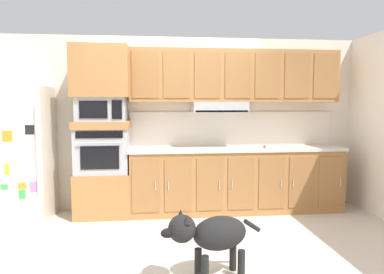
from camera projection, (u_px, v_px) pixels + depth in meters
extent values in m
plane|color=beige|center=(178.00, 231.00, 4.35)|extent=(9.60, 9.60, 0.00)
cube|color=silver|center=(172.00, 123.00, 5.34)|extent=(6.20, 0.12, 2.50)
cube|color=silver|center=(20.00, 154.00, 4.73)|extent=(0.76, 0.70, 1.76)
cylinder|color=silver|center=(37.00, 149.00, 4.39)|extent=(0.02, 0.02, 1.10)
cube|color=green|center=(22.00, 195.00, 4.44)|extent=(0.08, 0.01, 0.11)
cube|color=orange|center=(7.00, 136.00, 4.36)|extent=(0.12, 0.01, 0.13)
cube|color=pink|center=(34.00, 187.00, 4.44)|extent=(0.09, 0.01, 0.13)
cube|color=gold|center=(7.00, 169.00, 4.39)|extent=(0.05, 0.01, 0.14)
cube|color=black|center=(30.00, 130.00, 4.38)|extent=(0.10, 0.01, 0.12)
cube|color=orange|center=(22.00, 186.00, 4.43)|extent=(0.10, 0.01, 0.08)
cube|color=green|center=(4.00, 187.00, 4.41)|extent=(0.08, 0.01, 0.06)
cube|color=#A8703D|center=(104.00, 193.00, 4.96)|extent=(0.74, 0.62, 0.60)
cube|color=#A8AAAF|center=(103.00, 150.00, 4.91)|extent=(0.70, 0.58, 0.60)
cube|color=black|center=(100.00, 158.00, 4.62)|extent=(0.49, 0.01, 0.30)
cube|color=black|center=(99.00, 135.00, 4.60)|extent=(0.59, 0.01, 0.09)
cylinder|color=#A8AAAF|center=(99.00, 143.00, 4.58)|extent=(0.56, 0.02, 0.02)
cube|color=#A8703D|center=(102.00, 125.00, 4.88)|extent=(0.74, 0.62, 0.10)
cube|color=#A8AAAF|center=(102.00, 109.00, 4.86)|extent=(0.64, 0.53, 0.32)
cube|color=black|center=(93.00, 110.00, 4.58)|extent=(0.35, 0.01, 0.22)
cube|color=black|center=(117.00, 110.00, 4.61)|extent=(0.13, 0.01, 0.24)
cube|color=#A8703D|center=(101.00, 72.00, 4.82)|extent=(0.74, 0.62, 0.68)
cube|color=#A8703D|center=(236.00, 180.00, 5.15)|extent=(2.98, 0.60, 0.88)
cube|color=#9A6738|center=(146.00, 186.00, 4.71)|extent=(0.36, 0.01, 0.70)
cylinder|color=#BCBCC1|center=(155.00, 186.00, 4.71)|extent=(0.01, 0.01, 0.12)
cube|color=#9A6738|center=(178.00, 185.00, 4.75)|extent=(0.36, 0.01, 0.70)
cylinder|color=#BCBCC1|center=(168.00, 186.00, 4.72)|extent=(0.01, 0.01, 0.12)
cube|color=#9A6738|center=(210.00, 185.00, 4.80)|extent=(0.36, 0.01, 0.70)
cylinder|color=#BCBCC1|center=(219.00, 185.00, 4.80)|extent=(0.01, 0.01, 0.12)
cube|color=#9A6738|center=(241.00, 184.00, 4.84)|extent=(0.36, 0.01, 0.70)
cylinder|color=#BCBCC1|center=(232.00, 184.00, 4.81)|extent=(0.01, 0.01, 0.12)
cube|color=#9A6738|center=(272.00, 183.00, 4.89)|extent=(0.36, 0.01, 0.70)
cylinder|color=#BCBCC1|center=(281.00, 183.00, 4.88)|extent=(0.01, 0.01, 0.12)
cube|color=#9A6738|center=(302.00, 182.00, 4.93)|extent=(0.36, 0.01, 0.70)
cylinder|color=#BCBCC1|center=(293.00, 183.00, 4.90)|extent=(0.01, 0.01, 0.12)
cube|color=#9A6738|center=(331.00, 182.00, 4.98)|extent=(0.36, 0.01, 0.70)
cylinder|color=#BCBCC1|center=(341.00, 182.00, 4.97)|extent=(0.01, 0.01, 0.12)
cube|color=beige|center=(236.00, 149.00, 5.11)|extent=(3.02, 0.64, 0.04)
cube|color=white|center=(232.00, 128.00, 5.37)|extent=(3.02, 0.02, 0.50)
cube|color=#A8703D|center=(235.00, 76.00, 5.14)|extent=(2.98, 0.34, 0.74)
cube|color=#A8AAAF|center=(219.00, 107.00, 5.09)|extent=(0.76, 0.48, 0.14)
cube|color=black|center=(222.00, 111.00, 4.87)|extent=(0.72, 0.04, 0.02)
cube|color=#9A6738|center=(145.00, 74.00, 4.84)|extent=(0.36, 0.01, 0.63)
cube|color=#9A6738|center=(176.00, 75.00, 4.88)|extent=(0.36, 0.01, 0.63)
cube|color=#9A6738|center=(207.00, 75.00, 4.92)|extent=(0.36, 0.01, 0.63)
cube|color=#9A6738|center=(238.00, 75.00, 4.97)|extent=(0.36, 0.01, 0.63)
cube|color=#9A6738|center=(268.00, 76.00, 5.01)|extent=(0.36, 0.01, 0.63)
cube|color=#9A6738|center=(297.00, 76.00, 5.06)|extent=(0.36, 0.01, 0.63)
cube|color=#9A6738|center=(326.00, 76.00, 5.10)|extent=(0.36, 0.01, 0.63)
cylinder|color=red|center=(264.00, 147.00, 5.05)|extent=(0.06, 0.10, 0.03)
cylinder|color=silver|center=(272.00, 147.00, 5.02)|extent=(0.05, 0.12, 0.01)
ellipsoid|color=black|center=(220.00, 233.00, 3.14)|extent=(0.55, 0.41, 0.30)
sphere|color=black|center=(182.00, 229.00, 3.01)|extent=(0.24, 0.24, 0.24)
ellipsoid|color=black|center=(168.00, 233.00, 2.98)|extent=(0.15, 0.12, 0.08)
cone|color=black|center=(187.00, 219.00, 2.93)|extent=(0.07, 0.07, 0.07)
cone|color=black|center=(181.00, 214.00, 3.09)|extent=(0.07, 0.07, 0.07)
cylinder|color=black|center=(252.00, 226.00, 3.25)|extent=(0.17, 0.08, 0.14)
cylinder|color=black|center=(205.00, 270.00, 3.03)|extent=(0.07, 0.07, 0.25)
cylinder|color=black|center=(198.00, 262.00, 3.18)|extent=(0.07, 0.07, 0.25)
cylinder|color=black|center=(241.00, 264.00, 3.15)|extent=(0.07, 0.07, 0.25)
cylinder|color=black|center=(233.00, 257.00, 3.30)|extent=(0.07, 0.07, 0.25)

